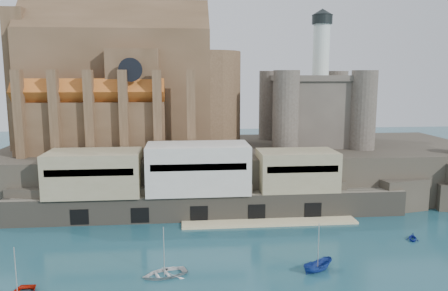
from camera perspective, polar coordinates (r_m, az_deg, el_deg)
ground at (r=59.52m, az=7.56°, el=-15.78°), size 300.00×300.00×0.00m
promontory at (r=94.87m, az=2.19°, el=-3.06°), size 100.00×36.00×10.00m
quay at (r=77.97m, az=-3.54°, el=-4.92°), size 70.00×12.00×13.05m
church at (r=95.12m, az=-12.52°, el=7.22°), size 47.00×25.93×30.51m
castle_keep at (r=98.11m, az=11.60°, el=5.07°), size 21.20×21.20×29.30m
boat_2 at (r=59.95m, az=12.11°, el=-15.72°), size 2.39×2.36×4.64m
boat_6 at (r=58.01m, az=-7.78°, el=-16.48°), size 2.53×4.26×5.74m
boat_7 at (r=74.47m, az=23.39°, el=-11.25°), size 2.69×2.29×2.68m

